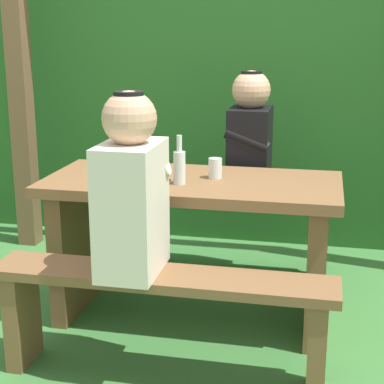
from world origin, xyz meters
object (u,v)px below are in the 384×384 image
bench_far (213,219)px  bottle_left (179,166)px  bench_near (162,304)px  cell_phone (154,181)px  person_black_coat (250,142)px  drinking_glass (215,168)px  person_white_shirt (131,191)px  picnic_table (192,224)px  bottle_right (139,157)px

bench_far → bottle_left: bottle_left is taller
bench_near → cell_phone: (-0.16, 0.48, 0.38)m
bench_far → person_black_coat: (0.20, -0.00, 0.46)m
drinking_glass → person_white_shirt: bearing=-109.6°
bench_far → bottle_left: bearing=-93.2°
bottle_left → bench_far: bearing=86.8°
picnic_table → drinking_glass: drinking_glass is taller
bottle_left → cell_phone: size_ratio=1.62×
person_black_coat → bottle_right: 0.72m
cell_phone → bottle_left: bearing=31.7°
cell_phone → drinking_glass: bearing=61.8°
bench_near → drinking_glass: (0.10, 0.62, 0.43)m
picnic_table → person_black_coat: (0.20, 0.58, 0.31)m
picnic_table → bench_far: picnic_table is taller
bench_near → person_white_shirt: 0.48m
picnic_table → bench_near: picnic_table is taller
person_white_shirt → person_black_coat: 1.20m
drinking_glass → cell_phone: drinking_glass is taller
cell_phone → bottle_right: bearing=164.3°
person_white_shirt → drinking_glass: size_ratio=7.39×
drinking_glass → cell_phone: size_ratio=0.70×
bench_near → drinking_glass: 0.76m
person_black_coat → cell_phone: 0.77m
picnic_table → person_white_shirt: size_ratio=1.95×
person_white_shirt → cell_phone: (-0.04, 0.48, -0.08)m
bench_near → cell_phone: cell_phone is taller
picnic_table → bench_near: 0.60m
bench_far → bottle_right: bearing=-116.4°
person_white_shirt → bottle_right: person_white_shirt is taller
bench_far → person_black_coat: person_black_coat is taller
bench_near → bottle_left: bearing=94.5°
person_black_coat → bench_near: bearing=-100.0°
person_black_coat → drinking_glass: 0.54m
bench_near → bottle_right: (-0.27, 0.62, 0.47)m
drinking_glass → bench_far: bearing=100.9°
bottle_left → person_black_coat: bearing=70.4°
picnic_table → bottle_right: (-0.27, 0.04, 0.31)m
bottle_left → bottle_right: bearing=149.8°
bench_near → person_white_shirt: (-0.12, 0.00, 0.46)m
bench_near → person_black_coat: person_black_coat is taller
person_white_shirt → person_black_coat: size_ratio=1.00×
bench_near → drinking_glass: size_ratio=14.38×
bench_far → bottle_right: bottle_right is taller
person_black_coat → bottle_right: bearing=-131.3°
bench_near → drinking_glass: drinking_glass is taller
bottle_left → picnic_table: bearing=69.5°
person_black_coat → bottle_right: (-0.48, -0.54, 0.00)m
picnic_table → person_black_coat: person_black_coat is taller
person_white_shirt → bench_near: bearing=-1.6°
picnic_table → person_white_shirt: person_white_shirt is taller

